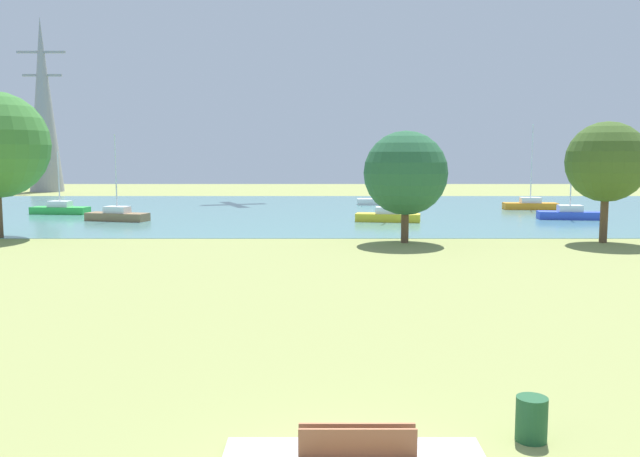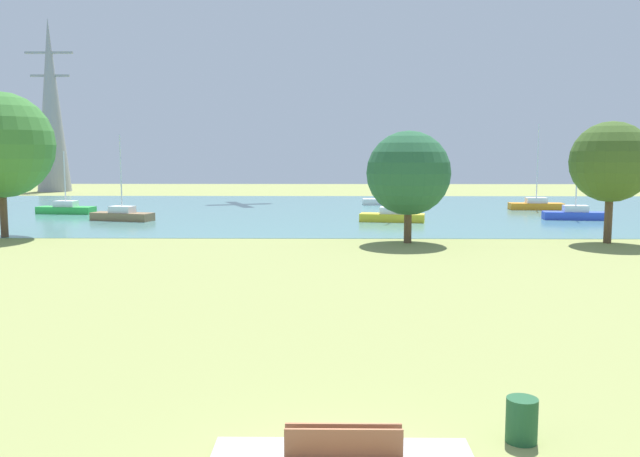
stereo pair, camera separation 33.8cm
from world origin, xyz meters
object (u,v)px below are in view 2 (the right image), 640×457
(sailboat_white, at_px, (387,200))
(tree_west_far, at_px, (611,162))
(sailboat_brown, at_px, (122,215))
(sailboat_blue, at_px, (575,214))
(tree_east_near, at_px, (0,145))
(tree_east_far, at_px, (409,173))
(sailboat_orange, at_px, (536,205))
(electricity_pylon, at_px, (51,105))
(bench_facing_water, at_px, (343,451))
(sailboat_yellow, at_px, (392,216))
(sailboat_green, at_px, (66,209))
(litter_bin, at_px, (522,420))

(sailboat_white, height_order, tree_west_far, tree_west_far)
(sailboat_brown, xyz_separation_m, sailboat_blue, (34.90, 1.20, -0.00))
(tree_east_near, relative_size, tree_east_far, 1.38)
(sailboat_orange, relative_size, tree_east_near, 0.88)
(sailboat_brown, bearing_deg, electricity_pylon, 118.55)
(sailboat_blue, relative_size, sailboat_white, 0.92)
(sailboat_white, xyz_separation_m, tree_east_far, (-1.27, -28.35, 3.53))
(electricity_pylon, bearing_deg, sailboat_orange, -27.29)
(sailboat_orange, relative_size, tree_east_far, 1.21)
(tree_west_far, bearing_deg, sailboat_orange, 82.66)
(bench_facing_water, bearing_deg, tree_west_far, 60.63)
(tree_east_near, relative_size, tree_west_far, 1.27)
(bench_facing_water, height_order, tree_east_near, tree_east_near)
(sailboat_brown, bearing_deg, sailboat_yellow, -1.62)
(bench_facing_water, xyz_separation_m, sailboat_yellow, (4.54, 39.73, -0.01))
(sailboat_orange, distance_m, tree_east_near, 44.18)
(tree_west_far, bearing_deg, sailboat_green, 154.89)
(sailboat_orange, distance_m, electricity_pylon, 64.07)
(bench_facing_water, height_order, tree_west_far, tree_west_far)
(sailboat_orange, distance_m, tree_east_far, 27.09)
(sailboat_brown, distance_m, tree_west_far, 34.33)
(sailboat_brown, distance_m, tree_east_far, 24.03)
(sailboat_green, height_order, tree_west_far, tree_west_far)
(sailboat_blue, bearing_deg, sailboat_white, 131.93)
(tree_east_far, xyz_separation_m, electricity_pylon, (-41.70, 51.63, 7.52))
(sailboat_blue, distance_m, tree_east_far, 20.20)
(sailboat_yellow, bearing_deg, tree_east_near, -158.78)
(sailboat_brown, distance_m, sailboat_green, 8.71)
(sailboat_yellow, height_order, sailboat_orange, sailboat_orange)
(sailboat_yellow, bearing_deg, tree_west_far, -46.11)
(sailboat_white, bearing_deg, sailboat_orange, -23.34)
(sailboat_white, distance_m, tree_east_near, 37.03)
(sailboat_yellow, relative_size, tree_east_far, 1.02)
(litter_bin, distance_m, tree_west_far, 29.74)
(sailboat_brown, distance_m, tree_east_near, 12.10)
(sailboat_yellow, relative_size, tree_west_far, 0.94)
(sailboat_brown, xyz_separation_m, sailboat_white, (21.59, 16.02, 0.00))
(sailboat_white, relative_size, electricity_pylon, 0.30)
(electricity_pylon, bearing_deg, sailboat_yellow, -43.57)
(sailboat_blue, bearing_deg, sailboat_green, 173.80)
(bench_facing_water, distance_m, sailboat_yellow, 39.99)
(sailboat_white, relative_size, tree_east_far, 1.06)
(sailboat_orange, xyz_separation_m, electricity_pylon, (-56.08, 28.94, 11.04))
(sailboat_white, relative_size, sailboat_yellow, 1.04)
(tree_west_far, bearing_deg, tree_east_far, -179.71)
(litter_bin, xyz_separation_m, tree_east_far, (1.10, 26.56, 3.59))
(litter_bin, height_order, sailboat_white, sailboat_white)
(sailboat_blue, bearing_deg, litter_bin, -111.36)
(sailboat_yellow, height_order, tree_east_near, tree_east_near)
(litter_bin, height_order, sailboat_blue, sailboat_blue)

